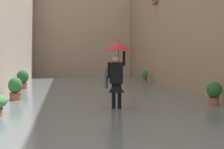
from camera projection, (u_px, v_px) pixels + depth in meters
name	position (u px, v px, depth m)	size (l,w,h in m)	color
ground_plane	(99.00, 95.00, 14.07)	(60.00, 60.00, 0.00)	#605B56
flood_water	(99.00, 94.00, 14.07)	(8.19, 29.30, 0.09)	slate
building_facade_far	(82.00, 17.00, 26.19)	(10.99, 1.80, 9.56)	tan
person_wading	(117.00, 64.00, 9.89)	(0.92, 0.92, 2.16)	#2D2319
potted_plant_far_left	(145.00, 76.00, 19.53)	(0.40, 0.40, 0.80)	#9E563D
potted_plant_mid_left	(214.00, 93.00, 10.47)	(0.48, 0.48, 0.86)	#9E563D
potted_plant_near_right	(23.00, 79.00, 15.72)	(0.55, 0.55, 0.99)	#9E563D
potted_plant_mid_right	(15.00, 89.00, 11.79)	(0.50, 0.50, 0.91)	#9E563D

